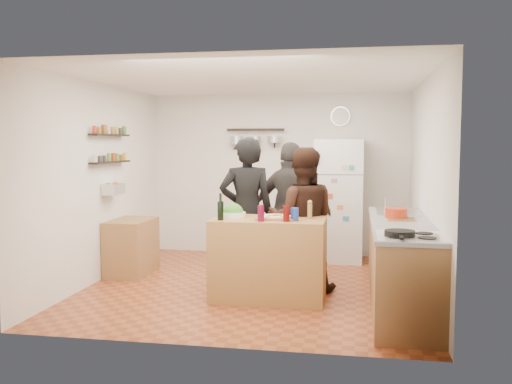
% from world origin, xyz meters
% --- Properties ---
extents(room_shell, '(4.20, 4.20, 4.20)m').
position_xyz_m(room_shell, '(0.00, 0.39, 1.25)').
color(room_shell, brown).
rests_on(room_shell, ground).
extents(prep_island, '(1.25, 0.72, 0.91)m').
position_xyz_m(prep_island, '(0.26, -0.51, 0.46)').
color(prep_island, '#A7743D').
rests_on(prep_island, floor).
extents(pizza_board, '(0.42, 0.34, 0.02)m').
position_xyz_m(pizza_board, '(0.34, -0.53, 0.92)').
color(pizza_board, brown).
rests_on(pizza_board, prep_island).
extents(pizza, '(0.34, 0.34, 0.02)m').
position_xyz_m(pizza, '(0.34, -0.53, 0.94)').
color(pizza, beige).
rests_on(pizza, pizza_board).
extents(salad_bowl, '(0.29, 0.29, 0.06)m').
position_xyz_m(salad_bowl, '(-0.16, -0.46, 0.94)').
color(salad_bowl, white).
rests_on(salad_bowl, prep_island).
extents(wine_bottle, '(0.07, 0.07, 0.20)m').
position_xyz_m(wine_bottle, '(-0.24, -0.73, 1.01)').
color(wine_bottle, black).
rests_on(wine_bottle, prep_island).
extents(wine_glass_near, '(0.07, 0.07, 0.17)m').
position_xyz_m(wine_glass_near, '(0.21, -0.75, 1.00)').
color(wine_glass_near, '#580722').
rests_on(wine_glass_near, prep_island).
extents(wine_glass_far, '(0.07, 0.07, 0.17)m').
position_xyz_m(wine_glass_far, '(0.48, -0.71, 1.00)').
color(wine_glass_far, '#4F0806').
rests_on(wine_glass_far, prep_island).
extents(pepper_mill, '(0.05, 0.05, 0.16)m').
position_xyz_m(pepper_mill, '(0.71, -0.46, 0.99)').
color(pepper_mill, olive).
rests_on(pepper_mill, prep_island).
extents(salt_canister, '(0.09, 0.09, 0.14)m').
position_xyz_m(salt_canister, '(0.56, -0.63, 0.98)').
color(salt_canister, '#1B3899').
rests_on(salt_canister, prep_island).
extents(person_left, '(0.76, 0.60, 1.82)m').
position_xyz_m(person_left, '(-0.10, 0.03, 0.91)').
color(person_left, black).
rests_on(person_left, floor).
extents(person_center, '(0.89, 0.72, 1.70)m').
position_xyz_m(person_center, '(0.58, -0.07, 0.85)').
color(person_center, black).
rests_on(person_center, floor).
extents(person_back, '(1.09, 0.60, 1.76)m').
position_xyz_m(person_back, '(0.39, 0.48, 0.88)').
color(person_back, '#2A2725').
rests_on(person_back, floor).
extents(counter_run, '(0.63, 2.63, 0.90)m').
position_xyz_m(counter_run, '(1.70, -0.55, 0.45)').
color(counter_run, '#9E7042').
rests_on(counter_run, floor).
extents(stove_top, '(0.60, 0.62, 0.02)m').
position_xyz_m(stove_top, '(1.70, -1.50, 0.91)').
color(stove_top, white).
rests_on(stove_top, counter_run).
extents(skillet, '(0.27, 0.27, 0.05)m').
position_xyz_m(skillet, '(1.60, -1.55, 0.95)').
color(skillet, black).
rests_on(skillet, stove_top).
extents(sink, '(0.50, 0.80, 0.03)m').
position_xyz_m(sink, '(1.70, 0.30, 0.92)').
color(sink, silver).
rests_on(sink, counter_run).
extents(cutting_board, '(0.30, 0.40, 0.02)m').
position_xyz_m(cutting_board, '(1.70, -0.40, 0.91)').
color(cutting_board, olive).
rests_on(cutting_board, counter_run).
extents(red_bowl, '(0.25, 0.25, 0.10)m').
position_xyz_m(red_bowl, '(1.65, -0.25, 0.97)').
color(red_bowl, '#B12D14').
rests_on(red_bowl, counter_run).
extents(fridge, '(0.70, 0.68, 1.80)m').
position_xyz_m(fridge, '(0.95, 1.75, 0.90)').
color(fridge, white).
rests_on(fridge, floor).
extents(wall_clock, '(0.30, 0.03, 0.30)m').
position_xyz_m(wall_clock, '(0.95, 2.08, 2.15)').
color(wall_clock, silver).
rests_on(wall_clock, back_wall).
extents(spice_shelf_lower, '(0.12, 1.00, 0.02)m').
position_xyz_m(spice_shelf_lower, '(-1.93, 0.20, 1.50)').
color(spice_shelf_lower, black).
rests_on(spice_shelf_lower, left_wall).
extents(spice_shelf_upper, '(0.12, 1.00, 0.02)m').
position_xyz_m(spice_shelf_upper, '(-1.93, 0.20, 1.85)').
color(spice_shelf_upper, black).
rests_on(spice_shelf_upper, left_wall).
extents(produce_basket, '(0.18, 0.35, 0.14)m').
position_xyz_m(produce_basket, '(-1.90, 0.20, 1.15)').
color(produce_basket, silver).
rests_on(produce_basket, left_wall).
extents(side_table, '(0.50, 0.80, 0.73)m').
position_xyz_m(side_table, '(-1.74, 0.37, 0.36)').
color(side_table, '#A37944').
rests_on(side_table, floor).
extents(pot_rack, '(0.90, 0.04, 0.04)m').
position_xyz_m(pot_rack, '(-0.35, 2.00, 1.95)').
color(pot_rack, black).
rests_on(pot_rack, back_wall).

